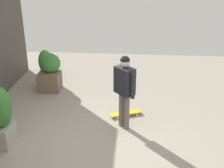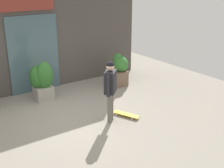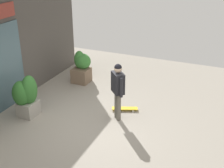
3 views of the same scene
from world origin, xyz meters
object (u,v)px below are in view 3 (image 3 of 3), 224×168
skateboarder (118,86)px  skateboard (125,108)px  planter_box_left (25,96)px  planter_box_mid (81,66)px

skateboarder → skateboard: size_ratio=2.12×
skateboarder → planter_box_left: (-0.91, 2.49, -0.37)m
skateboarder → skateboard: skateboarder is taller
skateboarder → planter_box_left: 2.67m
skateboard → planter_box_left: 2.95m
skateboard → planter_box_left: bearing=-172.8°
planter_box_left → skateboard: bearing=-60.5°
skateboarder → planter_box_left: bearing=157.0°
skateboarder → skateboard: bearing=44.2°
skateboarder → planter_box_mid: 2.96m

